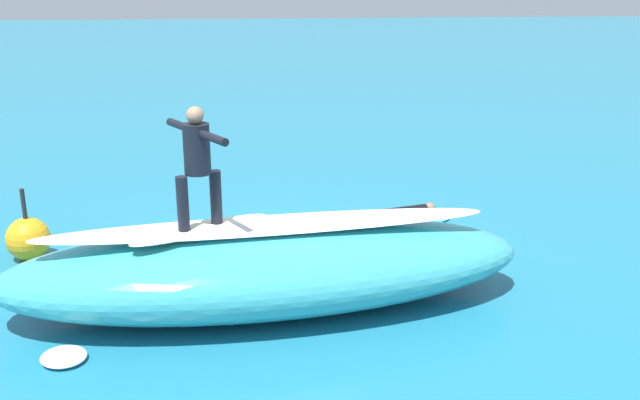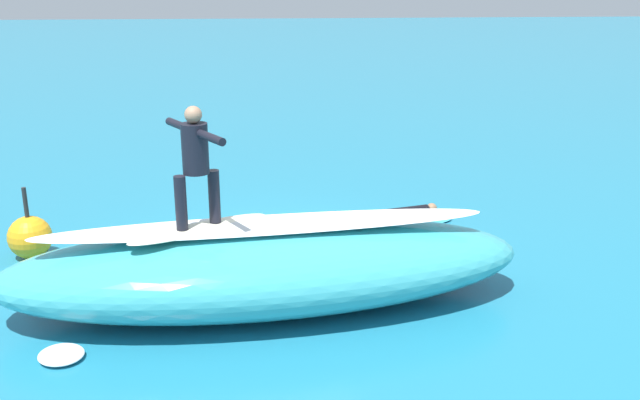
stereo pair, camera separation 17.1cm
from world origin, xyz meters
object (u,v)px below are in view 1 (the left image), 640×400
object	(u,v)px
surfboard_riding	(201,229)
buoy_marker	(28,239)
surfer_riding	(197,158)
surfboard_paddling	(406,223)
surfer_paddling	(400,215)

from	to	relation	value
surfboard_riding	buoy_marker	bearing A→B (deg)	-67.48
surfer_riding	surfboard_paddling	xyz separation A→B (m)	(-3.64, -3.38, -2.25)
buoy_marker	surfer_paddling	bearing A→B (deg)	-170.74
surfboard_riding	surfer_paddling	distance (m)	4.96
surfboard_paddling	surfer_paddling	world-z (taller)	surfer_paddling
surfboard_riding	buoy_marker	size ratio (longest dim) A/B	1.69
surfer_paddling	buoy_marker	xyz separation A→B (m)	(6.59, 1.07, 0.17)
surfboard_paddling	surfer_paddling	size ratio (longest dim) A/B	1.12
surfboard_paddling	surfer_paddling	distance (m)	0.21
surfboard_riding	surfer_paddling	size ratio (longest dim) A/B	1.23
surfer_riding	surfboard_paddling	world-z (taller)	surfer_riding
surfboard_riding	surfer_paddling	bearing A→B (deg)	-167.54
surfboard_riding	surfboard_paddling	bearing A→B (deg)	-168.26
surfer_riding	buoy_marker	xyz separation A→B (m)	(3.08, -2.27, -1.91)
surfboard_riding	surfboard_paddling	xyz separation A→B (m)	(-3.64, -3.38, -1.23)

